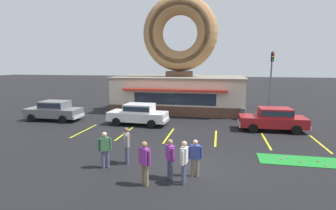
% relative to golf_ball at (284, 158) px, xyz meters
% --- Properties ---
extents(ground_plane, '(160.00, 160.00, 0.00)m').
position_rel_golf_ball_xyz_m(ground_plane, '(-4.10, -1.99, -0.05)').
color(ground_plane, black).
extents(donut_shop_building, '(12.30, 6.75, 10.96)m').
position_rel_golf_ball_xyz_m(donut_shop_building, '(-7.06, 11.96, 3.69)').
color(donut_shop_building, brown).
rests_on(donut_shop_building, ground).
extents(putting_mat, '(3.70, 1.44, 0.03)m').
position_rel_golf_ball_xyz_m(putting_mat, '(0.62, -0.21, -0.04)').
color(putting_mat, '#1E842D').
rests_on(putting_mat, ground).
extents(mini_donut_near_left, '(0.13, 0.13, 0.04)m').
position_rel_golf_ball_xyz_m(mini_donut_near_left, '(1.69, -0.67, -0.00)').
color(mini_donut_near_left, '#D17F47').
rests_on(mini_donut_near_left, putting_mat).
extents(mini_donut_near_right, '(0.13, 0.13, 0.04)m').
position_rel_golf_ball_xyz_m(mini_donut_near_right, '(1.51, -0.18, -0.00)').
color(mini_donut_near_right, brown).
rests_on(mini_donut_near_right, putting_mat).
extents(mini_donut_mid_left, '(0.13, 0.13, 0.04)m').
position_rel_golf_ball_xyz_m(mini_donut_mid_left, '(-0.18, -0.19, -0.00)').
color(mini_donut_mid_left, '#D8667F').
rests_on(mini_donut_mid_left, putting_mat).
extents(mini_donut_mid_centre, '(0.13, 0.13, 0.04)m').
position_rel_golf_ball_xyz_m(mini_donut_mid_centre, '(0.19, 0.08, -0.00)').
color(mini_donut_mid_centre, '#D8667F').
rests_on(mini_donut_mid_centre, putting_mat).
extents(mini_donut_mid_right, '(0.13, 0.13, 0.04)m').
position_rel_golf_ball_xyz_m(mini_donut_mid_right, '(0.66, -0.43, -0.00)').
color(mini_donut_mid_right, '#A5724C').
rests_on(mini_donut_mid_right, putting_mat).
extents(golf_ball, '(0.04, 0.04, 0.04)m').
position_rel_golf_ball_xyz_m(golf_ball, '(0.00, 0.00, 0.00)').
color(golf_ball, white).
rests_on(golf_ball, putting_mat).
extents(car_grey, '(4.58, 2.02, 1.60)m').
position_rel_golf_ball_xyz_m(car_grey, '(-16.42, 5.61, 0.82)').
color(car_grey, slate).
rests_on(car_grey, ground).
extents(car_red, '(4.60, 2.07, 1.60)m').
position_rel_golf_ball_xyz_m(car_red, '(0.49, 5.59, 0.82)').
color(car_red, maroon).
rests_on(car_red, ground).
extents(car_white, '(4.63, 2.14, 1.60)m').
position_rel_golf_ball_xyz_m(car_white, '(-9.20, 5.50, 0.82)').
color(car_white, silver).
rests_on(car_white, ground).
extents(pedestrian_blue_sweater_man, '(0.40, 0.53, 1.73)m').
position_rel_golf_ball_xyz_m(pedestrian_blue_sweater_man, '(-7.35, -2.10, 0.91)').
color(pedestrian_blue_sweater_man, '#474C66').
rests_on(pedestrian_blue_sweater_man, ground).
extents(pedestrian_hooded_kid, '(0.59, 0.29, 1.57)m').
position_rel_golf_ball_xyz_m(pedestrian_hooded_kid, '(-4.11, -2.86, 0.81)').
color(pedestrian_hooded_kid, '#7F7056').
rests_on(pedestrian_hooded_kid, ground).
extents(pedestrian_leather_jacket_man, '(0.42, 0.50, 1.65)m').
position_rel_golf_ball_xyz_m(pedestrian_leather_jacket_man, '(-5.07, -3.28, 0.86)').
color(pedestrian_leather_jacket_man, '#474C66').
rests_on(pedestrian_leather_jacket_man, ground).
extents(pedestrian_clipboard_woman, '(0.53, 0.40, 1.66)m').
position_rel_golf_ball_xyz_m(pedestrian_clipboard_woman, '(-8.12, -2.77, 0.87)').
color(pedestrian_clipboard_woman, '#474C66').
rests_on(pedestrian_clipboard_woman, ground).
extents(pedestrian_beanie_man, '(0.28, 0.59, 1.73)m').
position_rel_golf_ball_xyz_m(pedestrian_beanie_man, '(-4.46, -3.63, 0.91)').
color(pedestrian_beanie_man, '#474C66').
rests_on(pedestrian_beanie_man, ground).
extents(pedestrian_crossing_woman, '(0.55, 0.38, 1.75)m').
position_rel_golf_ball_xyz_m(pedestrian_crossing_woman, '(-5.92, -4.05, 0.92)').
color(pedestrian_crossing_woman, '#7F7056').
rests_on(pedestrian_crossing_woman, ground).
extents(trash_bin, '(0.57, 0.57, 0.97)m').
position_rel_golf_ball_xyz_m(trash_bin, '(-1.26, 8.87, 0.45)').
color(trash_bin, '#51565B').
rests_on(trash_bin, ground).
extents(traffic_light_pole, '(0.28, 0.47, 5.80)m').
position_rel_golf_ball_xyz_m(traffic_light_pole, '(1.92, 15.25, 3.66)').
color(traffic_light_pole, '#595B60').
rests_on(traffic_light_pole, ground).
extents(parking_stripe_far_left, '(0.12, 3.60, 0.01)m').
position_rel_golf_ball_xyz_m(parking_stripe_far_left, '(-12.35, 3.01, -0.05)').
color(parking_stripe_far_left, yellow).
rests_on(parking_stripe_far_left, ground).
extents(parking_stripe_left, '(0.12, 3.60, 0.01)m').
position_rel_golf_ball_xyz_m(parking_stripe_left, '(-9.35, 3.01, -0.05)').
color(parking_stripe_left, yellow).
rests_on(parking_stripe_left, ground).
extents(parking_stripe_mid_left, '(0.12, 3.60, 0.01)m').
position_rel_golf_ball_xyz_m(parking_stripe_mid_left, '(-6.35, 3.01, -0.05)').
color(parking_stripe_mid_left, yellow).
rests_on(parking_stripe_mid_left, ground).
extents(parking_stripe_centre, '(0.12, 3.60, 0.01)m').
position_rel_golf_ball_xyz_m(parking_stripe_centre, '(-3.35, 3.01, -0.05)').
color(parking_stripe_centre, yellow).
rests_on(parking_stripe_centre, ground).
extents(parking_stripe_mid_right, '(0.12, 3.60, 0.01)m').
position_rel_golf_ball_xyz_m(parking_stripe_mid_right, '(-0.35, 3.01, -0.05)').
color(parking_stripe_mid_right, yellow).
rests_on(parking_stripe_mid_right, ground).
extents(parking_stripe_right, '(0.12, 3.60, 0.01)m').
position_rel_golf_ball_xyz_m(parking_stripe_right, '(2.65, 3.01, -0.05)').
color(parking_stripe_right, yellow).
rests_on(parking_stripe_right, ground).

